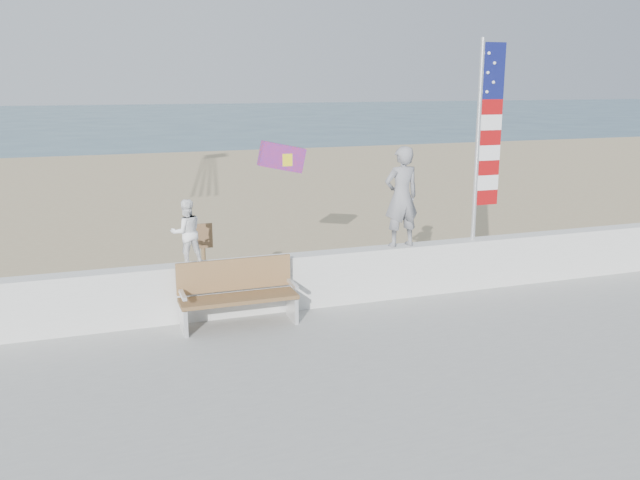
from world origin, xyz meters
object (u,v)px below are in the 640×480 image
Objects in this scene: flag at (484,132)px; child at (186,232)px; bench at (237,292)px; adult at (401,197)px.

child is at bearing 180.00° from flag.
child reaches higher than bench.
adult is 1.89m from flag.
flag is at bearing 5.70° from bench.
child is 1.21m from bench.
adult is 3.67m from child.
bench is 0.51× the size of flag.
adult is 1.68× the size of child.
child is 5.40m from flag.
child is 0.29× the size of flag.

